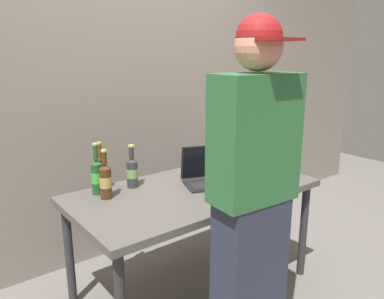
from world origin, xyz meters
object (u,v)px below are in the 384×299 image
beer_bottle_amber (101,172)px  laptop (207,175)px  beer_bottle_green (97,176)px  beer_bottle_brown (106,180)px  person_figure (252,196)px  beer_bottle_dark (132,171)px

beer_bottle_amber → laptop: bearing=-28.0°
beer_bottle_amber → beer_bottle_green: size_ratio=0.96×
beer_bottle_brown → beer_bottle_green: beer_bottle_green is taller
beer_bottle_brown → person_figure: bearing=-64.0°
beer_bottle_brown → beer_bottle_green: (-0.01, 0.10, 0.00)m
beer_bottle_green → person_figure: person_figure is taller
beer_bottle_green → beer_bottle_dark: beer_bottle_green is taller
person_figure → beer_bottle_dark: bearing=101.1°
laptop → beer_bottle_brown: 0.65m
beer_bottle_dark → laptop: bearing=-28.8°
laptop → person_figure: size_ratio=0.22×
beer_bottle_dark → beer_bottle_brown: bearing=-161.1°
beer_bottle_green → beer_bottle_brown: bearing=-84.9°
laptop → beer_bottle_dark: bearing=151.2°
beer_bottle_brown → beer_bottle_green: size_ratio=0.93×
laptop → beer_bottle_amber: 0.67m
beer_bottle_brown → person_figure: person_figure is taller
laptop → beer_bottle_green: size_ratio=1.20×
laptop → beer_bottle_green: 0.69m
laptop → beer_bottle_brown: bearing=166.0°
beer_bottle_dark → person_figure: 0.87m
beer_bottle_brown → beer_bottle_amber: bearing=74.6°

